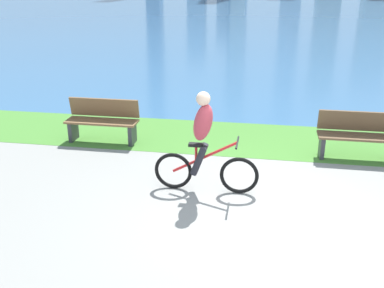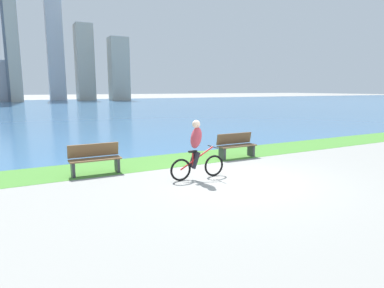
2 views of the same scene
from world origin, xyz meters
TOP-DOWN VIEW (x-y plane):
  - ground_plane at (0.00, 0.00)m, footprint 300.00×300.00m
  - grass_strip_bayside at (0.00, 3.23)m, footprint 120.00×2.12m
  - bay_water_surface at (0.00, 40.62)m, footprint 300.00×72.67m
  - cyclist_lead at (-0.98, 0.69)m, footprint 1.70×0.52m
  - bench_near_path at (-3.39, 2.61)m, footprint 1.50×0.47m
  - bench_far_along_path at (1.72, 2.55)m, footprint 1.50×0.47m

SIDE VIEW (x-z plane):
  - ground_plane at x=0.00m, z-range 0.00..0.00m
  - bay_water_surface at x=0.00m, z-range 0.00..0.00m
  - grass_strip_bayside at x=0.00m, z-range 0.00..0.01m
  - bench_near_path at x=-3.39m, z-range 0.00..0.90m
  - bench_far_along_path at x=1.72m, z-range 0.00..0.90m
  - cyclist_lead at x=-0.98m, z-range 0.00..1.67m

